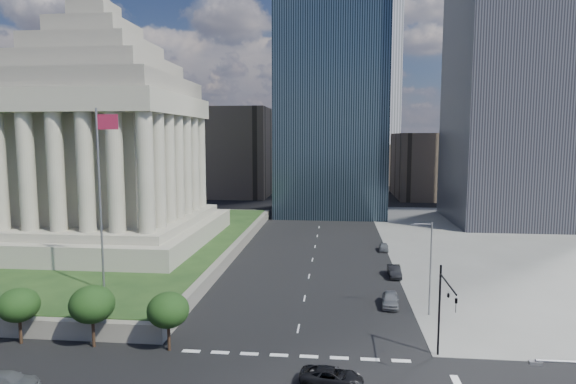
# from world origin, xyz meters

# --- Properties ---
(ground) EXTENTS (500.00, 500.00, 0.00)m
(ground) POSITION_xyz_m (0.00, 100.00, 0.00)
(ground) COLOR black
(ground) RESTS_ON ground
(plaza_terrace) EXTENTS (66.00, 70.00, 1.80)m
(plaza_terrace) POSITION_xyz_m (-45.00, 50.00, 0.90)
(plaza_terrace) COLOR #636055
(plaza_terrace) RESTS_ON ground
(plaza_lawn) EXTENTS (64.00, 68.00, 0.10)m
(plaza_lawn) POSITION_xyz_m (-45.00, 50.00, 1.85)
(plaza_lawn) COLOR #1C3716
(plaza_lawn) RESTS_ON plaza_terrace
(war_memorial) EXTENTS (34.00, 34.00, 39.00)m
(war_memorial) POSITION_xyz_m (-34.00, 48.00, 21.40)
(war_memorial) COLOR gray
(war_memorial) RESTS_ON plaza_lawn
(flagpole) EXTENTS (2.52, 0.24, 20.00)m
(flagpole) POSITION_xyz_m (-21.83, 24.00, 13.11)
(flagpole) COLOR slate
(flagpole) RESTS_ON plaza_lawn
(midrise_glass) EXTENTS (26.00, 26.00, 60.00)m
(midrise_glass) POSITION_xyz_m (2.00, 95.00, 30.00)
(midrise_glass) COLOR black
(midrise_glass) RESTS_ON ground
(building_filler_ne) EXTENTS (20.00, 30.00, 20.00)m
(building_filler_ne) POSITION_xyz_m (32.00, 130.00, 10.00)
(building_filler_ne) COLOR brown
(building_filler_ne) RESTS_ON ground
(building_filler_nw) EXTENTS (24.00, 30.00, 28.00)m
(building_filler_nw) POSITION_xyz_m (-30.00, 130.00, 14.00)
(building_filler_nw) COLOR brown
(building_filler_nw) RESTS_ON ground
(traffic_signal_ne) EXTENTS (0.30, 5.74, 8.00)m
(traffic_signal_ne) POSITION_xyz_m (12.50, 13.70, 5.25)
(traffic_signal_ne) COLOR black
(traffic_signal_ne) RESTS_ON ground
(street_lamp_north) EXTENTS (2.13, 0.22, 10.00)m
(street_lamp_north) POSITION_xyz_m (13.33, 25.00, 5.66)
(street_lamp_north) COLOR slate
(street_lamp_north) RESTS_ON ground
(pickup_truck) EXTENTS (2.77, 5.06, 1.34)m
(pickup_truck) POSITION_xyz_m (3.39, 9.36, 0.67)
(pickup_truck) COLOR black
(pickup_truck) RESTS_ON ground
(suv_grey) EXTENTS (4.77, 2.26, 1.34)m
(suv_grey) POSITION_xyz_m (-20.66, 6.23, 0.67)
(suv_grey) COLOR #54585C
(suv_grey) RESTS_ON ground
(parked_sedan_near) EXTENTS (2.29, 4.74, 1.56)m
(parked_sedan_near) POSITION_xyz_m (9.71, 27.39, 0.78)
(parked_sedan_near) COLOR gray
(parked_sedan_near) RESTS_ON ground
(parked_sedan_mid) EXTENTS (1.59, 4.55, 1.50)m
(parked_sedan_mid) POSITION_xyz_m (11.50, 39.07, 0.75)
(parked_sedan_mid) COLOR black
(parked_sedan_mid) RESTS_ON ground
(parked_sedan_far) EXTENTS (1.79, 3.86, 1.28)m
(parked_sedan_far) POSITION_xyz_m (11.50, 54.05, 0.64)
(parked_sedan_far) COLOR slate
(parked_sedan_far) RESTS_ON ground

